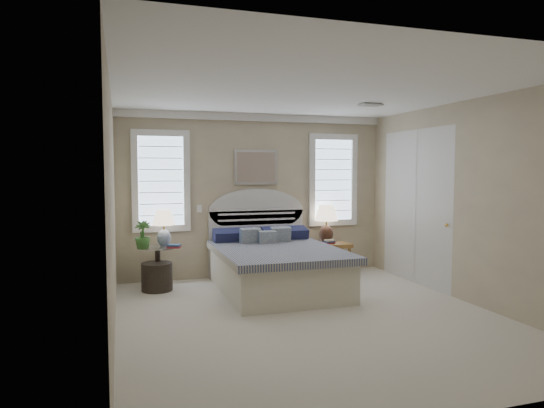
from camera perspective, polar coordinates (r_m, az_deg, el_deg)
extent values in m
cube|color=beige|center=(6.01, 4.66, -13.16)|extent=(4.50, 5.00, 0.01)
cube|color=white|center=(5.81, 4.81, 13.19)|extent=(4.50, 5.00, 0.01)
cube|color=beige|center=(8.12, -1.94, 1.03)|extent=(4.50, 0.02, 2.70)
cube|color=beige|center=(5.33, -18.28, -0.73)|extent=(0.02, 5.00, 2.70)
cube|color=beige|center=(6.92, 22.25, 0.22)|extent=(0.02, 5.00, 2.70)
cube|color=white|center=(8.12, -1.89, 10.15)|extent=(4.50, 0.08, 0.12)
cube|color=#B2B2B2|center=(7.04, 11.53, 11.34)|extent=(0.30, 0.20, 0.02)
cube|color=white|center=(7.92, -8.55, -0.54)|extent=(0.08, 0.01, 0.12)
cube|color=#C9E3FF|center=(7.82, -12.93, 2.65)|extent=(0.90, 0.06, 1.60)
cube|color=#C9E3FF|center=(8.57, 7.15, 2.83)|extent=(0.90, 0.06, 1.60)
cube|color=silver|center=(8.07, -1.88, 4.35)|extent=(0.74, 0.04, 0.58)
cube|color=silver|center=(7.88, 16.53, -0.32)|extent=(0.02, 1.80, 2.40)
cube|color=silver|center=(7.15, 0.61, -8.08)|extent=(1.60, 2.10, 0.55)
cube|color=navy|center=(7.04, 0.74, -5.65)|extent=(1.72, 2.15, 0.10)
cube|color=silver|center=(8.14, -1.82, -4.62)|extent=(1.62, 0.08, 1.10)
cube|color=#1E204B|center=(7.75, -4.12, -3.73)|extent=(0.75, 0.31, 0.23)
cube|color=#1E204B|center=(7.97, 1.50, -3.50)|extent=(0.75, 0.31, 0.23)
cube|color=#354F77|center=(7.57, -2.60, -4.06)|extent=(0.33, 0.20, 0.34)
cube|color=#354F77|center=(7.71, 1.00, -3.91)|extent=(0.33, 0.20, 0.34)
cube|color=#354F77|center=(7.54, -0.57, -4.24)|extent=(0.28, 0.14, 0.29)
cylinder|color=black|center=(7.59, -13.24, -9.49)|extent=(0.32, 0.32, 0.03)
cylinder|color=black|center=(7.53, -13.28, -7.38)|extent=(0.08, 0.08, 0.60)
cylinder|color=silver|center=(7.47, -13.32, -4.97)|extent=(0.56, 0.56, 0.02)
cube|color=olive|center=(8.33, 7.41, -4.81)|extent=(0.50, 0.40, 0.06)
cube|color=olive|center=(8.38, 7.39, -6.97)|extent=(0.44, 0.34, 0.03)
cube|color=olive|center=(8.16, 6.55, -6.88)|extent=(0.04, 0.04, 0.47)
cube|color=olive|center=(8.43, 5.72, -6.52)|extent=(0.04, 0.04, 0.47)
cube|color=olive|center=(8.32, 9.08, -6.68)|extent=(0.04, 0.04, 0.47)
cube|color=olive|center=(8.59, 8.18, -6.34)|extent=(0.04, 0.04, 0.47)
cylinder|color=black|center=(7.40, -13.37, -8.32)|extent=(0.51, 0.51, 0.41)
cylinder|color=silver|center=(7.48, -12.58, -4.76)|extent=(0.14, 0.14, 0.03)
ellipsoid|color=silver|center=(7.46, -12.59, -3.93)|extent=(0.25, 0.25, 0.26)
cylinder|color=gold|center=(7.44, -12.61, -2.70)|extent=(0.03, 0.03, 0.09)
cylinder|color=black|center=(8.40, 6.38, -4.40)|extent=(0.14, 0.14, 0.03)
ellipsoid|color=black|center=(8.38, 6.39, -3.53)|extent=(0.26, 0.26, 0.31)
cylinder|color=gold|center=(8.36, 6.40, -2.24)|extent=(0.03, 0.03, 0.11)
imported|color=#417930|center=(7.27, -14.99, -3.54)|extent=(0.28, 0.28, 0.41)
cube|color=maroon|center=(7.29, -11.47, -4.99)|extent=(0.22, 0.19, 0.03)
cube|color=#2A4B7E|center=(7.28, -11.47, -4.78)|extent=(0.21, 0.18, 0.03)
cube|color=maroon|center=(8.27, 6.77, -4.57)|extent=(0.19, 0.15, 0.02)
cube|color=#2A4B7E|center=(8.27, 6.77, -4.41)|extent=(0.18, 0.14, 0.02)
cube|color=beige|center=(8.27, 6.78, -4.25)|extent=(0.17, 0.13, 0.02)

